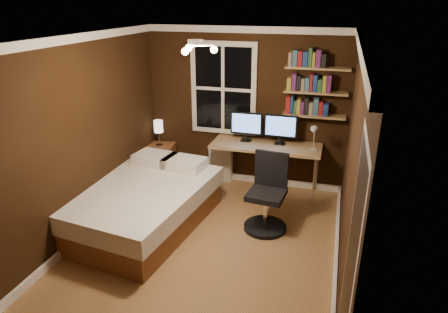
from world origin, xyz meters
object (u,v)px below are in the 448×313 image
(desk, at_px, (266,148))
(desk_lamp, at_px, (314,137))
(monitor_right, at_px, (280,130))
(nightstand, at_px, (161,161))
(bedside_lamp, at_px, (159,133))
(radiator, at_px, (221,164))
(monitor_left, at_px, (246,127))
(office_chair, at_px, (267,201))
(bed, at_px, (141,204))

(desk, bearing_deg, desk_lamp, -8.99)
(monitor_right, distance_m, desk_lamp, 0.55)
(nightstand, relative_size, monitor_right, 1.13)
(bedside_lamp, relative_size, desk, 0.26)
(monitor_right, bearing_deg, nightstand, -180.00)
(radiator, xyz_separation_m, desk_lamp, (1.50, -0.34, 0.73))
(bedside_lamp, xyz_separation_m, desk, (1.83, -0.08, -0.05))
(radiator, height_order, monitor_left, monitor_left)
(nightstand, relative_size, radiator, 0.99)
(monitor_left, bearing_deg, monitor_right, 0.00)
(nightstand, xyz_separation_m, desk_lamp, (2.54, -0.20, 0.73))
(nightstand, xyz_separation_m, monitor_right, (2.03, 0.00, 0.74))
(nightstand, height_order, bedside_lamp, bedside_lamp)
(nightstand, xyz_separation_m, desk, (1.83, -0.08, 0.45))
(desk, relative_size, office_chair, 1.62)
(bedside_lamp, bearing_deg, office_chair, -28.84)
(radiator, height_order, desk, desk)
(desk, height_order, office_chair, office_chair)
(radiator, xyz_separation_m, office_chair, (1.02, -1.28, 0.11))
(monitor_left, bearing_deg, bed, -125.04)
(monitor_left, bearing_deg, nightstand, -180.00)
(monitor_right, bearing_deg, bed, -136.35)
(monitor_right, bearing_deg, monitor_left, 180.00)
(monitor_right, bearing_deg, desk, -156.98)
(desk, xyz_separation_m, monitor_left, (-0.33, 0.08, 0.29))
(nightstand, distance_m, monitor_left, 1.67)
(monitor_right, bearing_deg, desk_lamp, -20.90)
(bed, xyz_separation_m, desk_lamp, (2.11, 1.33, 0.71))
(nightstand, bearing_deg, office_chair, -39.14)
(monitor_left, relative_size, monitor_right, 1.00)
(monitor_right, bearing_deg, radiator, 171.77)
(bed, height_order, monitor_right, monitor_right)
(bed, distance_m, radiator, 1.78)
(monitor_right, xyz_separation_m, desk_lamp, (0.51, -0.20, -0.01))
(desk, xyz_separation_m, monitor_right, (0.20, 0.08, 0.29))
(bedside_lamp, bearing_deg, desk_lamp, -4.41)
(monitor_left, xyz_separation_m, office_chair, (0.56, -1.13, -0.63))
(bedside_lamp, relative_size, desk_lamp, 0.99)
(monitor_right, height_order, office_chair, monitor_right)
(bedside_lamp, height_order, office_chair, office_chair)
(bedside_lamp, distance_m, office_chair, 2.38)
(nightstand, bearing_deg, radiator, -2.44)
(office_chair, bearing_deg, monitor_left, 121.63)
(desk_lamp, bearing_deg, radiator, 167.28)
(radiator, distance_m, monitor_left, 0.88)
(bed, height_order, nightstand, bed)
(bedside_lamp, bearing_deg, radiator, 7.86)
(bed, relative_size, office_chair, 2.21)
(bed, bearing_deg, bedside_lamp, 112.60)
(nightstand, relative_size, desk_lamp, 1.29)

